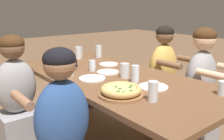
# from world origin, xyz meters

# --- Properties ---
(dining_table) EXTENTS (2.16, 0.98, 0.77)m
(dining_table) POSITION_xyz_m (0.00, 0.00, 0.69)
(dining_table) COLOR brown
(dining_table) RESTS_ON ground
(pizza_board_main) EXTENTS (0.32, 0.32, 0.07)m
(pizza_board_main) POSITION_xyz_m (0.45, -0.28, 0.80)
(pizza_board_main) COLOR #996B42
(pizza_board_main) RESTS_ON dining_table
(skillet_bowl) EXTENTS (0.38, 0.26, 0.14)m
(skillet_bowl) POSITION_xyz_m (-0.61, -0.14, 0.83)
(skillet_bowl) COLOR black
(skillet_bowl) RESTS_ON dining_table
(empty_plate_a) EXTENTS (0.23, 0.23, 0.02)m
(empty_plate_a) POSITION_xyz_m (-0.02, -0.21, 0.77)
(empty_plate_a) COLOR white
(empty_plate_a) RESTS_ON dining_table
(empty_plate_b) EXTENTS (0.20, 0.20, 0.02)m
(empty_plate_b) POSITION_xyz_m (-0.34, 0.23, 0.77)
(empty_plate_b) COLOR white
(empty_plate_b) RESTS_ON dining_table
(empty_plate_c) EXTENTS (0.23, 0.23, 0.02)m
(empty_plate_c) POSITION_xyz_m (0.47, 0.03, 0.77)
(empty_plate_c) COLOR white
(empty_plate_c) RESTS_ON dining_table
(empty_plate_d) EXTENTS (0.21, 0.21, 0.02)m
(empty_plate_d) POSITION_xyz_m (-0.10, 0.03, 0.77)
(empty_plate_d) COLOR white
(empty_plate_d) RESTS_ON dining_table
(drinking_glass_a) EXTENTS (0.07, 0.07, 0.12)m
(drinking_glass_a) POSITION_xyz_m (-0.23, -0.29, 0.83)
(drinking_glass_a) COLOR silver
(drinking_glass_a) RESTS_ON dining_table
(drinking_glass_b) EXTENTS (0.07, 0.07, 0.14)m
(drinking_glass_b) POSITION_xyz_m (0.29, 0.01, 0.83)
(drinking_glass_b) COLOR silver
(drinking_glass_b) RESTS_ON dining_table
(drinking_glass_c) EXTENTS (0.07, 0.07, 0.10)m
(drinking_glass_c) POSITION_xyz_m (-0.24, -0.05, 0.81)
(drinking_glass_c) COLOR silver
(drinking_glass_c) RESTS_ON dining_table
(drinking_glass_d) EXTENTS (0.08, 0.08, 0.14)m
(drinking_glass_d) POSITION_xyz_m (-0.83, 0.15, 0.83)
(drinking_glass_d) COLOR silver
(drinking_glass_d) RESTS_ON dining_table
(drinking_glass_e) EXTENTS (0.07, 0.07, 0.10)m
(drinking_glass_e) POSITION_xyz_m (0.88, 0.29, 0.82)
(drinking_glass_e) COLOR silver
(drinking_glass_e) RESTS_ON dining_table
(drinking_glass_f) EXTENTS (0.08, 0.08, 0.14)m
(drinking_glass_f) POSITION_xyz_m (-0.75, 0.39, 0.83)
(drinking_glass_f) COLOR silver
(drinking_glass_f) RESTS_ON dining_table
(drinking_glass_g) EXTENTS (0.08, 0.08, 0.13)m
(drinking_glass_g) POSITION_xyz_m (0.12, 0.04, 0.83)
(drinking_glass_g) COLOR silver
(drinking_glass_g) RESTS_ON dining_table
(drinking_glass_h) EXTENTS (0.06, 0.06, 0.11)m
(drinking_glass_h) POSITION_xyz_m (-0.97, 0.26, 0.82)
(drinking_glass_h) COLOR silver
(drinking_glass_h) RESTS_ON dining_table
(drinking_glass_i) EXTENTS (0.07, 0.07, 0.14)m
(drinking_glass_i) POSITION_xyz_m (0.65, -0.18, 0.83)
(drinking_glass_i) COLOR silver
(drinking_glass_i) RESTS_ON dining_table
(drinking_glass_j) EXTENTS (0.07, 0.07, 0.14)m
(drinking_glass_j) POSITION_xyz_m (-0.33, -0.38, 0.83)
(drinking_glass_j) COLOR silver
(drinking_glass_j) RESTS_ON dining_table
(diner_far_midright) EXTENTS (0.51, 0.40, 1.19)m
(diner_far_midright) POSITION_xyz_m (0.46, 0.71, 0.56)
(diner_far_midright) COLOR #99999E
(diner_far_midright) RESTS_ON ground
(diner_far_center) EXTENTS (0.51, 0.40, 1.18)m
(diner_far_center) POSITION_xyz_m (0.01, 0.71, 0.54)
(diner_far_center) COLOR gold
(diner_far_center) RESTS_ON ground
(diner_near_midleft) EXTENTS (0.51, 0.40, 1.15)m
(diner_near_midleft) POSITION_xyz_m (-0.49, -0.71, 0.54)
(diner_near_midleft) COLOR #99999E
(diner_near_midleft) RESTS_ON ground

